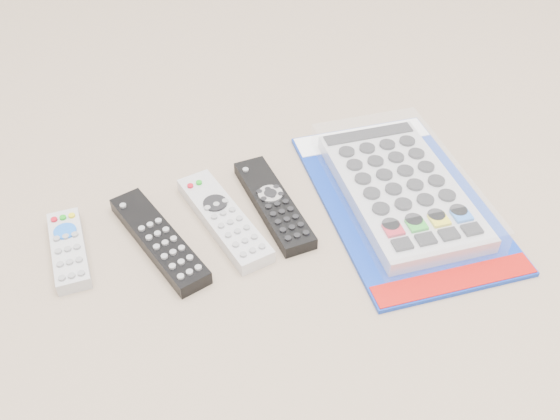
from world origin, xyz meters
name	(u,v)px	position (x,y,z in m)	size (l,w,h in m)	color
remote_small_grey	(69,249)	(-0.25, 0.05, 0.01)	(0.05, 0.14, 0.02)	#A8A8AA
remote_slim_black	(159,240)	(-0.13, 0.02, 0.01)	(0.09, 0.21, 0.02)	black
remote_silver_dvd	(224,219)	(-0.04, 0.02, 0.01)	(0.07, 0.20, 0.02)	silver
remote_large_black	(274,204)	(0.03, 0.03, 0.01)	(0.05, 0.20, 0.02)	black
jumbo_remote_packaged	(401,188)	(0.21, -0.03, 0.02)	(0.27, 0.39, 0.05)	#0E2E9C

